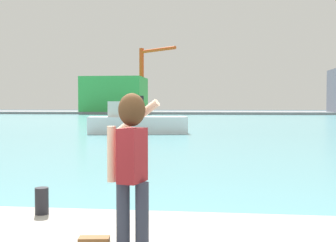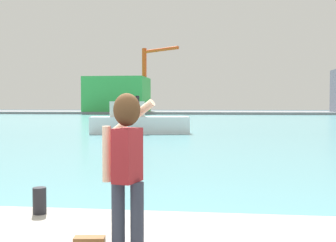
% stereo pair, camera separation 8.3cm
% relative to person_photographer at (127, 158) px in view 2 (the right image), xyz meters
% --- Properties ---
extents(ground_plane, '(220.00, 220.00, 0.00)m').
position_rel_person_photographer_xyz_m(ground_plane, '(-0.46, 50.07, -1.53)').
color(ground_plane, '#334751').
extents(harbor_water, '(140.00, 100.00, 0.02)m').
position_rel_person_photographer_xyz_m(harbor_water, '(-0.46, 52.07, -1.52)').
color(harbor_water, '#599EA8').
rests_on(harbor_water, ground_plane).
extents(far_shore_dock, '(140.00, 20.00, 0.53)m').
position_rel_person_photographer_xyz_m(far_shore_dock, '(-0.46, 92.07, -1.26)').
color(far_shore_dock, gray).
rests_on(far_shore_dock, ground_plane).
extents(person_photographer, '(0.54, 0.57, 1.74)m').
position_rel_person_photographer_xyz_m(person_photographer, '(0.00, 0.00, 0.00)').
color(person_photographer, '#2D3342').
rests_on(person_photographer, quay_promenade).
extents(harbor_bollard, '(0.20, 0.20, 0.39)m').
position_rel_person_photographer_xyz_m(harbor_bollard, '(-1.70, 1.68, -0.87)').
color(harbor_bollard, black).
rests_on(harbor_bollard, quay_promenade).
extents(boat_moored, '(7.25, 3.55, 2.28)m').
position_rel_person_photographer_xyz_m(boat_moored, '(-4.94, 25.62, -0.69)').
color(boat_moored, white).
rests_on(boat_moored, harbor_water).
extents(warehouse_left, '(13.05, 10.87, 7.52)m').
position_rel_person_photographer_xyz_m(warehouse_left, '(-21.68, 87.72, 2.76)').
color(warehouse_left, green).
rests_on(warehouse_left, far_shore_dock).
extents(port_crane, '(8.79, 7.19, 13.90)m').
position_rel_person_photographer_xyz_m(port_crane, '(-14.70, 87.53, 7.59)').
color(port_crane, '#D84C19').
rests_on(port_crane, far_shore_dock).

